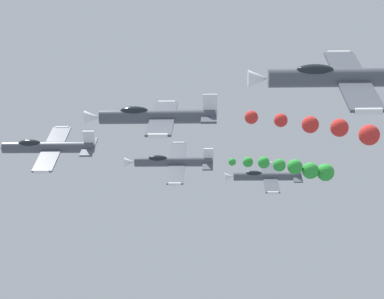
# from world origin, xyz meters

# --- Properties ---
(airplane_lead) EXTENTS (7.87, 10.35, 6.01)m
(airplane_lead) POSITION_xyz_m (0.24, 14.27, 134.50)
(airplane_lead) COLOR #474C56
(airplane_left_inner) EXTENTS (8.62, 10.35, 4.79)m
(airplane_left_inner) POSITION_xyz_m (-12.79, 2.42, 134.75)
(airplane_left_inner) COLOR #474C56
(airplane_right_inner) EXTENTS (7.68, 10.35, 6.27)m
(airplane_right_inner) POSITION_xyz_m (12.61, 2.79, 134.73)
(airplane_right_inner) COLOR #474C56
(smoke_trail_right_inner) EXTENTS (3.01, 12.42, 2.75)m
(smoke_trail_right_inner) POSITION_xyz_m (13.54, -12.00, 134.00)
(smoke_trail_right_inner) COLOR green
(airplane_left_outer) EXTENTS (7.90, 10.35, 5.97)m
(airplane_left_outer) POSITION_xyz_m (-24.85, -9.70, 134.47)
(airplane_left_outer) COLOR #474C56
(airplane_right_outer) EXTENTS (8.27, 10.35, 5.42)m
(airplane_right_outer) POSITION_xyz_m (25.22, -9.05, 134.44)
(airplane_right_outer) COLOR #474C56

